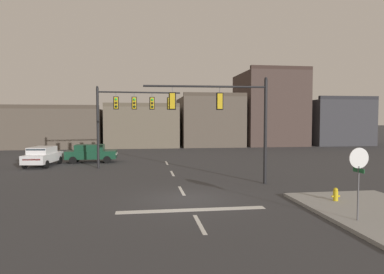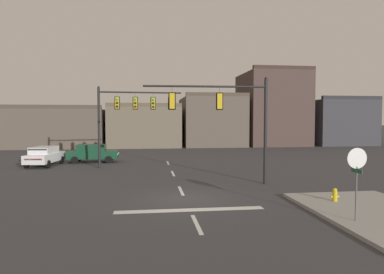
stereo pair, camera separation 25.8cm
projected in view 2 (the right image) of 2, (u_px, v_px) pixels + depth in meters
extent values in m
plane|color=#353538|center=(185.00, 199.00, 16.59)|extent=(400.00, 400.00, 0.00)
cube|color=gray|center=(383.00, 215.00, 13.58)|extent=(5.00, 8.00, 0.15)
cube|color=silver|center=(190.00, 210.00, 14.61)|extent=(6.40, 0.50, 0.01)
cube|color=silver|center=(197.00, 224.00, 12.63)|extent=(0.16, 2.40, 0.01)
cube|color=silver|center=(181.00, 191.00, 18.57)|extent=(0.16, 2.40, 0.01)
cube|color=silver|center=(173.00, 173.00, 24.51)|extent=(0.16, 2.40, 0.01)
cube|color=silver|center=(168.00, 163.00, 30.46)|extent=(0.16, 2.40, 0.01)
cylinder|color=black|center=(265.00, 132.00, 20.48)|extent=(0.20, 0.20, 6.24)
cylinder|color=black|center=(205.00, 86.00, 20.02)|extent=(7.25, 0.40, 0.12)
sphere|color=black|center=(266.00, 79.00, 20.32)|extent=(0.18, 0.18, 0.18)
cylinder|color=#56565B|center=(220.00, 91.00, 20.11)|extent=(0.03, 0.03, 0.35)
cube|color=gold|center=(220.00, 101.00, 20.14)|extent=(0.31, 0.25, 0.90)
sphere|color=green|center=(219.00, 97.00, 20.25)|extent=(0.20, 0.20, 0.20)
sphere|color=#2D2314|center=(219.00, 101.00, 20.27)|extent=(0.20, 0.20, 0.20)
sphere|color=black|center=(219.00, 106.00, 20.28)|extent=(0.20, 0.20, 0.20)
cube|color=black|center=(220.00, 101.00, 20.12)|extent=(0.42, 0.05, 1.02)
cylinder|color=#56565B|center=(172.00, 90.00, 19.86)|extent=(0.03, 0.03, 0.35)
cube|color=gold|center=(172.00, 101.00, 19.89)|extent=(0.31, 0.25, 0.90)
sphere|color=green|center=(172.00, 96.00, 20.00)|extent=(0.20, 0.20, 0.20)
sphere|color=#2D2314|center=(172.00, 101.00, 20.02)|extent=(0.20, 0.20, 0.20)
sphere|color=black|center=(172.00, 106.00, 20.03)|extent=(0.20, 0.20, 0.20)
cube|color=black|center=(172.00, 101.00, 19.87)|extent=(0.42, 0.05, 1.02)
cylinder|color=black|center=(99.00, 128.00, 27.11)|extent=(0.20, 0.20, 6.36)
cylinder|color=black|center=(141.00, 92.00, 27.54)|extent=(6.56, 0.45, 0.12)
sphere|color=black|center=(99.00, 87.00, 26.94)|extent=(0.18, 0.18, 0.18)
cylinder|color=#56565B|center=(117.00, 95.00, 27.23)|extent=(0.03, 0.03, 0.35)
cube|color=gold|center=(117.00, 103.00, 27.26)|extent=(0.31, 0.25, 0.90)
sphere|color=green|center=(117.00, 99.00, 27.12)|extent=(0.20, 0.20, 0.20)
sphere|color=#2D2314|center=(117.00, 103.00, 27.13)|extent=(0.20, 0.20, 0.20)
sphere|color=black|center=(117.00, 106.00, 27.15)|extent=(0.20, 0.20, 0.20)
cube|color=black|center=(117.00, 103.00, 27.28)|extent=(0.42, 0.05, 1.02)
cylinder|color=#56565B|center=(135.00, 95.00, 27.48)|extent=(0.03, 0.03, 0.35)
cube|color=gold|center=(135.00, 103.00, 27.51)|extent=(0.31, 0.25, 0.90)
sphere|color=green|center=(135.00, 100.00, 27.37)|extent=(0.20, 0.20, 0.20)
sphere|color=#2D2314|center=(135.00, 103.00, 27.38)|extent=(0.20, 0.20, 0.20)
sphere|color=black|center=(135.00, 107.00, 27.40)|extent=(0.20, 0.20, 0.20)
cube|color=black|center=(135.00, 103.00, 27.53)|extent=(0.42, 0.05, 1.02)
cylinder|color=#56565B|center=(153.00, 96.00, 27.73)|extent=(0.03, 0.03, 0.35)
cube|color=gold|center=(153.00, 103.00, 27.77)|extent=(0.31, 0.25, 0.90)
sphere|color=green|center=(153.00, 100.00, 27.62)|extent=(0.20, 0.20, 0.20)
sphere|color=#2D2314|center=(153.00, 103.00, 27.64)|extent=(0.20, 0.20, 0.20)
sphere|color=black|center=(153.00, 107.00, 27.65)|extent=(0.20, 0.20, 0.20)
cube|color=black|center=(153.00, 103.00, 27.79)|extent=(0.42, 0.05, 1.02)
cylinder|color=#56565B|center=(171.00, 96.00, 27.99)|extent=(0.03, 0.03, 0.35)
cube|color=gold|center=(171.00, 103.00, 28.02)|extent=(0.31, 0.25, 0.90)
sphere|color=green|center=(171.00, 100.00, 27.88)|extent=(0.20, 0.20, 0.20)
sphere|color=#2D2314|center=(171.00, 103.00, 27.89)|extent=(0.20, 0.20, 0.20)
sphere|color=black|center=(171.00, 107.00, 27.91)|extent=(0.20, 0.20, 0.20)
cube|color=black|center=(171.00, 103.00, 28.04)|extent=(0.42, 0.05, 1.02)
cylinder|color=#56565B|center=(356.00, 196.00, 12.51)|extent=(0.06, 0.06, 2.15)
cylinder|color=white|center=(357.00, 158.00, 12.44)|extent=(0.76, 0.03, 0.76)
cylinder|color=#B21414|center=(357.00, 158.00, 12.46)|extent=(0.68, 0.03, 0.68)
cube|color=#19592D|center=(357.00, 171.00, 12.46)|extent=(0.02, 0.64, 0.16)
cube|color=silver|center=(45.00, 157.00, 28.63)|extent=(2.32, 4.59, 0.70)
cube|color=silver|center=(44.00, 150.00, 28.44)|extent=(1.89, 2.64, 0.56)
cube|color=#2D3842|center=(48.00, 149.00, 29.21)|extent=(1.54, 0.43, 0.47)
cube|color=#2D3842|center=(38.00, 152.00, 27.28)|extent=(1.54, 0.40, 0.46)
cylinder|color=black|center=(42.00, 160.00, 30.09)|extent=(0.30, 0.66, 0.64)
cylinder|color=black|center=(62.00, 160.00, 30.10)|extent=(0.30, 0.66, 0.64)
cylinder|color=black|center=(27.00, 164.00, 27.19)|extent=(0.30, 0.66, 0.64)
cylinder|color=black|center=(48.00, 164.00, 27.20)|extent=(0.30, 0.66, 0.64)
sphere|color=silver|center=(49.00, 154.00, 30.80)|extent=(0.16, 0.16, 0.16)
sphere|color=silver|center=(62.00, 154.00, 30.80)|extent=(0.16, 0.16, 0.16)
cube|color=maroon|center=(33.00, 159.00, 26.44)|extent=(1.36, 0.21, 0.12)
cube|color=#143D28|center=(93.00, 154.00, 31.02)|extent=(4.40, 1.81, 0.70)
cube|color=#143D28|center=(91.00, 148.00, 30.97)|extent=(2.47, 1.60, 0.56)
cube|color=#2D3842|center=(100.00, 148.00, 31.06)|extent=(0.25, 1.52, 0.47)
cube|color=#2D3842|center=(78.00, 148.00, 30.82)|extent=(0.22, 1.52, 0.46)
cylinder|color=black|center=(111.00, 157.00, 32.06)|extent=(0.64, 0.22, 0.64)
cylinder|color=black|center=(109.00, 159.00, 30.38)|extent=(0.64, 0.22, 0.64)
cylinder|color=black|center=(79.00, 158.00, 31.69)|extent=(0.64, 0.22, 0.64)
cylinder|color=black|center=(75.00, 160.00, 30.01)|extent=(0.64, 0.22, 0.64)
sphere|color=silver|center=(118.00, 153.00, 31.86)|extent=(0.16, 0.16, 0.16)
sphere|color=silver|center=(117.00, 154.00, 30.72)|extent=(0.16, 0.16, 0.16)
cube|color=maroon|center=(68.00, 154.00, 30.74)|extent=(0.04, 1.37, 0.12)
cylinder|color=gold|center=(335.00, 197.00, 15.57)|extent=(0.22, 0.22, 0.55)
cylinder|color=gold|center=(335.00, 203.00, 15.58)|extent=(0.30, 0.30, 0.10)
sphere|color=gold|center=(335.00, 190.00, 15.55)|extent=(0.20, 0.20, 0.20)
cylinder|color=gold|center=(332.00, 197.00, 15.55)|extent=(0.10, 0.08, 0.08)
cylinder|color=gold|center=(338.00, 197.00, 15.59)|extent=(0.10, 0.08, 0.08)
cube|color=brown|center=(59.00, 128.00, 48.42)|extent=(12.96, 9.59, 5.25)
cube|color=#493F35|center=(50.00, 107.00, 43.82)|extent=(12.96, 0.60, 0.50)
cube|color=#665B4C|center=(145.00, 127.00, 49.62)|extent=(10.02, 8.92, 5.57)
cube|color=brown|center=(144.00, 105.00, 45.34)|extent=(10.02, 0.60, 0.50)
cube|color=brown|center=(211.00, 122.00, 51.64)|extent=(8.76, 10.50, 7.04)
cube|color=#493F35|center=(218.00, 94.00, 46.55)|extent=(8.76, 0.60, 0.50)
cube|color=#473833|center=(272.00, 109.00, 52.43)|extent=(8.97, 9.85, 10.84)
cube|color=#3A2B26|center=(284.00, 68.00, 47.56)|extent=(8.97, 0.60, 0.50)
cube|color=#38383D|center=(331.00, 123.00, 54.80)|extent=(9.04, 11.78, 6.76)
cube|color=#2B2B30|center=(352.00, 98.00, 49.08)|extent=(9.04, 0.60, 0.50)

